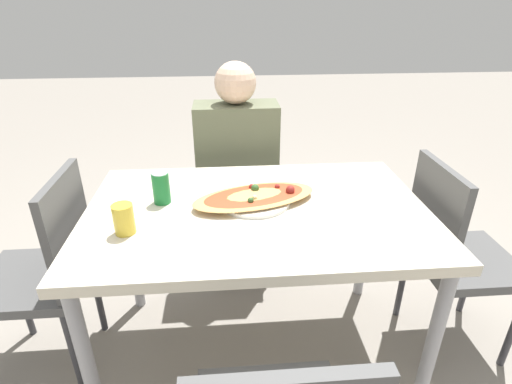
{
  "coord_description": "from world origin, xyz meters",
  "views": [
    {
      "loc": [
        -0.11,
        -1.32,
        1.47
      ],
      "look_at": [
        -0.0,
        0.01,
        0.81
      ],
      "focal_mm": 28.0,
      "sensor_mm": 36.0,
      "label": 1
    }
  ],
  "objects_px": {
    "soda_can": "(161,188)",
    "chair_side_right": "(453,250)",
    "dining_table": "(257,225)",
    "drink_glass": "(124,219)",
    "person_seated": "(237,159)",
    "chair_side_left": "(47,267)",
    "chair_far_seated": "(237,184)",
    "pizza_main": "(255,197)"
  },
  "relations": [
    {
      "from": "dining_table",
      "to": "chair_side_right",
      "type": "distance_m",
      "value": 0.85
    },
    {
      "from": "chair_side_right",
      "to": "pizza_main",
      "type": "height_order",
      "value": "chair_side_right"
    },
    {
      "from": "chair_side_left",
      "to": "soda_can",
      "type": "bearing_deg",
      "value": -83.82
    },
    {
      "from": "chair_side_left",
      "to": "drink_glass",
      "type": "xyz_separation_m",
      "value": [
        0.38,
        -0.16,
        0.3
      ]
    },
    {
      "from": "pizza_main",
      "to": "drink_glass",
      "type": "xyz_separation_m",
      "value": [
        -0.45,
        -0.19,
        0.03
      ]
    },
    {
      "from": "chair_far_seated",
      "to": "chair_side_right",
      "type": "relative_size",
      "value": 1.0
    },
    {
      "from": "chair_side_left",
      "to": "drink_glass",
      "type": "bearing_deg",
      "value": -113.38
    },
    {
      "from": "chair_side_left",
      "to": "drink_glass",
      "type": "height_order",
      "value": "chair_side_left"
    },
    {
      "from": "dining_table",
      "to": "chair_far_seated",
      "type": "height_order",
      "value": "chair_far_seated"
    },
    {
      "from": "dining_table",
      "to": "person_seated",
      "type": "height_order",
      "value": "person_seated"
    },
    {
      "from": "person_seated",
      "to": "soda_can",
      "type": "distance_m",
      "value": 0.65
    },
    {
      "from": "chair_side_right",
      "to": "dining_table",
      "type": "bearing_deg",
      "value": -89.42
    },
    {
      "from": "chair_side_right",
      "to": "pizza_main",
      "type": "relative_size",
      "value": 1.69
    },
    {
      "from": "chair_far_seated",
      "to": "chair_side_right",
      "type": "bearing_deg",
      "value": 140.31
    },
    {
      "from": "soda_can",
      "to": "drink_glass",
      "type": "relative_size",
      "value": 1.19
    },
    {
      "from": "soda_can",
      "to": "person_seated",
      "type": "bearing_deg",
      "value": 60.83
    },
    {
      "from": "chair_far_seated",
      "to": "pizza_main",
      "type": "xyz_separation_m",
      "value": [
        0.05,
        -0.69,
        0.26
      ]
    },
    {
      "from": "chair_side_right",
      "to": "drink_glass",
      "type": "distance_m",
      "value": 1.33
    },
    {
      "from": "person_seated",
      "to": "chair_side_right",
      "type": "bearing_deg",
      "value": 144.88
    },
    {
      "from": "pizza_main",
      "to": "chair_side_right",
      "type": "bearing_deg",
      "value": -2.79
    },
    {
      "from": "chair_side_left",
      "to": "chair_side_right",
      "type": "bearing_deg",
      "value": -90.57
    },
    {
      "from": "chair_side_right",
      "to": "drink_glass",
      "type": "height_order",
      "value": "chair_side_right"
    },
    {
      "from": "chair_far_seated",
      "to": "chair_side_right",
      "type": "xyz_separation_m",
      "value": [
        0.89,
        -0.74,
        0.0
      ]
    },
    {
      "from": "chair_side_right",
      "to": "person_seated",
      "type": "relative_size",
      "value": 0.75
    },
    {
      "from": "chair_side_left",
      "to": "drink_glass",
      "type": "distance_m",
      "value": 0.51
    },
    {
      "from": "chair_side_left",
      "to": "dining_table",
      "type": "bearing_deg",
      "value": -91.72
    },
    {
      "from": "person_seated",
      "to": "dining_table",
      "type": "bearing_deg",
      "value": 94.71
    },
    {
      "from": "chair_far_seated",
      "to": "chair_side_left",
      "type": "height_order",
      "value": "same"
    },
    {
      "from": "chair_side_right",
      "to": "drink_glass",
      "type": "relative_size",
      "value": 8.47
    },
    {
      "from": "chair_side_right",
      "to": "pizza_main",
      "type": "bearing_deg",
      "value": -92.79
    },
    {
      "from": "dining_table",
      "to": "person_seated",
      "type": "distance_m",
      "value": 0.63
    },
    {
      "from": "chair_side_left",
      "to": "person_seated",
      "type": "relative_size",
      "value": 0.75
    },
    {
      "from": "chair_side_right",
      "to": "person_seated",
      "type": "distance_m",
      "value": 1.1
    },
    {
      "from": "dining_table",
      "to": "chair_side_right",
      "type": "bearing_deg",
      "value": 0.58
    },
    {
      "from": "chair_side_left",
      "to": "chair_far_seated",
      "type": "bearing_deg",
      "value": -47.42
    },
    {
      "from": "person_seated",
      "to": "chair_side_left",
      "type": "bearing_deg",
      "value": 37.8
    },
    {
      "from": "chair_side_right",
      "to": "pizza_main",
      "type": "xyz_separation_m",
      "value": [
        -0.84,
        0.04,
        0.26
      ]
    },
    {
      "from": "dining_table",
      "to": "drink_glass",
      "type": "bearing_deg",
      "value": -163.35
    },
    {
      "from": "pizza_main",
      "to": "drink_glass",
      "type": "relative_size",
      "value": 5.02
    },
    {
      "from": "person_seated",
      "to": "pizza_main",
      "type": "bearing_deg",
      "value": 94.72
    },
    {
      "from": "soda_can",
      "to": "chair_side_right",
      "type": "bearing_deg",
      "value": -3.24
    },
    {
      "from": "dining_table",
      "to": "chair_side_left",
      "type": "height_order",
      "value": "chair_side_left"
    }
  ]
}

